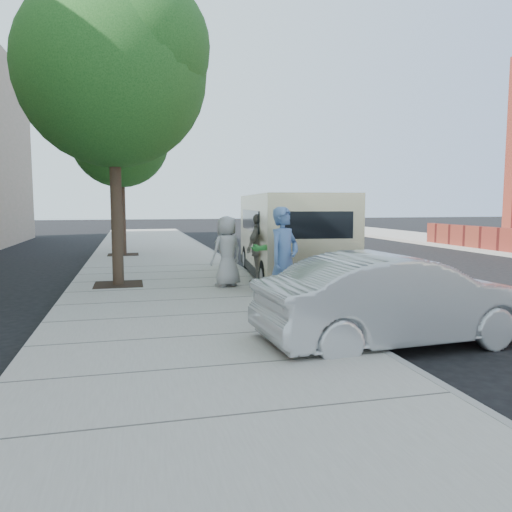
{
  "coord_description": "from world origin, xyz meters",
  "views": [
    {
      "loc": [
        -1.94,
        -10.57,
        2.2
      ],
      "look_at": [
        0.57,
        -0.52,
        1.1
      ],
      "focal_mm": 35.0,
      "sensor_mm": 36.0,
      "label": 1
    }
  ],
  "objects_px": {
    "sedan": "(397,300)",
    "person_green_shirt": "(269,250)",
    "tree_far": "(121,134)",
    "parking_meter": "(273,250)",
    "person_striped_polo": "(259,249)",
    "person_officer": "(284,260)",
    "tree_near": "(114,65)",
    "van": "(289,235)",
    "person_gray_shirt": "(227,251)"
  },
  "relations": [
    {
      "from": "sedan",
      "to": "person_green_shirt",
      "type": "relative_size",
      "value": 2.28
    },
    {
      "from": "tree_far",
      "to": "parking_meter",
      "type": "distance_m",
      "value": 10.74
    },
    {
      "from": "parking_meter",
      "to": "sedan",
      "type": "distance_m",
      "value": 4.42
    },
    {
      "from": "person_striped_polo",
      "to": "person_officer",
      "type": "bearing_deg",
      "value": 40.18
    },
    {
      "from": "person_officer",
      "to": "person_green_shirt",
      "type": "distance_m",
      "value": 2.32
    },
    {
      "from": "tree_near",
      "to": "van",
      "type": "height_order",
      "value": "tree_near"
    },
    {
      "from": "person_officer",
      "to": "person_striped_polo",
      "type": "xyz_separation_m",
      "value": [
        0.4,
        3.41,
        -0.09
      ]
    },
    {
      "from": "person_green_shirt",
      "to": "person_striped_polo",
      "type": "height_order",
      "value": "person_green_shirt"
    },
    {
      "from": "tree_near",
      "to": "person_gray_shirt",
      "type": "distance_m",
      "value": 5.29
    },
    {
      "from": "van",
      "to": "person_striped_polo",
      "type": "distance_m",
      "value": 1.78
    },
    {
      "from": "parking_meter",
      "to": "sedan",
      "type": "bearing_deg",
      "value": -78.62
    },
    {
      "from": "sedan",
      "to": "person_green_shirt",
      "type": "bearing_deg",
      "value": 7.17
    },
    {
      "from": "parking_meter",
      "to": "sedan",
      "type": "height_order",
      "value": "parking_meter"
    },
    {
      "from": "person_green_shirt",
      "to": "person_gray_shirt",
      "type": "relative_size",
      "value": 1.1
    },
    {
      "from": "parking_meter",
      "to": "van",
      "type": "height_order",
      "value": "van"
    },
    {
      "from": "person_gray_shirt",
      "to": "parking_meter",
      "type": "bearing_deg",
      "value": 110.73
    },
    {
      "from": "van",
      "to": "sedan",
      "type": "relative_size",
      "value": 1.55
    },
    {
      "from": "person_officer",
      "to": "van",
      "type": "bearing_deg",
      "value": 37.01
    },
    {
      "from": "person_green_shirt",
      "to": "person_gray_shirt",
      "type": "height_order",
      "value": "person_green_shirt"
    },
    {
      "from": "person_green_shirt",
      "to": "person_gray_shirt",
      "type": "xyz_separation_m",
      "value": [
        -0.84,
        0.9,
        -0.09
      ]
    },
    {
      "from": "person_green_shirt",
      "to": "person_striped_polo",
      "type": "distance_m",
      "value": 1.12
    },
    {
      "from": "tree_near",
      "to": "person_green_shirt",
      "type": "distance_m",
      "value": 5.9
    },
    {
      "from": "tree_near",
      "to": "person_officer",
      "type": "relative_size",
      "value": 3.79
    },
    {
      "from": "van",
      "to": "person_striped_polo",
      "type": "xyz_separation_m",
      "value": [
        -1.21,
        -1.28,
        -0.24
      ]
    },
    {
      "from": "tree_far",
      "to": "person_gray_shirt",
      "type": "relative_size",
      "value": 3.73
    },
    {
      "from": "sedan",
      "to": "person_striped_polo",
      "type": "height_order",
      "value": "person_striped_polo"
    },
    {
      "from": "sedan",
      "to": "person_striped_polo",
      "type": "distance_m",
      "value": 5.49
    },
    {
      "from": "tree_near",
      "to": "person_striped_polo",
      "type": "relative_size",
      "value": 4.19
    },
    {
      "from": "van",
      "to": "person_gray_shirt",
      "type": "distance_m",
      "value": 2.58
    },
    {
      "from": "tree_near",
      "to": "person_striped_polo",
      "type": "distance_m",
      "value": 5.72
    },
    {
      "from": "parking_meter",
      "to": "van",
      "type": "xyz_separation_m",
      "value": [
        1.16,
        2.36,
        0.17
      ]
    },
    {
      "from": "tree_far",
      "to": "person_green_shirt",
      "type": "distance_m",
      "value": 10.74
    },
    {
      "from": "person_officer",
      "to": "person_gray_shirt",
      "type": "bearing_deg",
      "value": 64.53
    },
    {
      "from": "tree_near",
      "to": "person_green_shirt",
      "type": "xyz_separation_m",
      "value": [
        3.41,
        -1.86,
        -4.44
      ]
    },
    {
      "from": "tree_near",
      "to": "sedan",
      "type": "bearing_deg",
      "value": -55.4
    },
    {
      "from": "tree_near",
      "to": "tree_far",
      "type": "bearing_deg",
      "value": 90.0
    },
    {
      "from": "sedan",
      "to": "parking_meter",
      "type": "bearing_deg",
      "value": 5.89
    },
    {
      "from": "parking_meter",
      "to": "person_green_shirt",
      "type": "height_order",
      "value": "person_green_shirt"
    },
    {
      "from": "person_green_shirt",
      "to": "sedan",
      "type": "bearing_deg",
      "value": 83.87
    },
    {
      "from": "van",
      "to": "tree_far",
      "type": "bearing_deg",
      "value": 130.04
    },
    {
      "from": "sedan",
      "to": "person_gray_shirt",
      "type": "height_order",
      "value": "person_gray_shirt"
    },
    {
      "from": "van",
      "to": "person_officer",
      "type": "distance_m",
      "value": 4.96
    },
    {
      "from": "tree_near",
      "to": "parking_meter",
      "type": "height_order",
      "value": "tree_near"
    },
    {
      "from": "parking_meter",
      "to": "person_officer",
      "type": "height_order",
      "value": "person_officer"
    },
    {
      "from": "sedan",
      "to": "person_gray_shirt",
      "type": "xyz_separation_m",
      "value": [
        -1.68,
        5.21,
        0.3
      ]
    },
    {
      "from": "sedan",
      "to": "person_green_shirt",
      "type": "height_order",
      "value": "person_green_shirt"
    },
    {
      "from": "van",
      "to": "person_gray_shirt",
      "type": "bearing_deg",
      "value": -137.87
    },
    {
      "from": "tree_far",
      "to": "person_gray_shirt",
      "type": "height_order",
      "value": "tree_far"
    },
    {
      "from": "tree_near",
      "to": "parking_meter",
      "type": "xyz_separation_m",
      "value": [
        3.5,
        -1.83,
        -4.43
      ]
    },
    {
      "from": "tree_far",
      "to": "sedan",
      "type": "distance_m",
      "value": 15.0
    }
  ]
}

